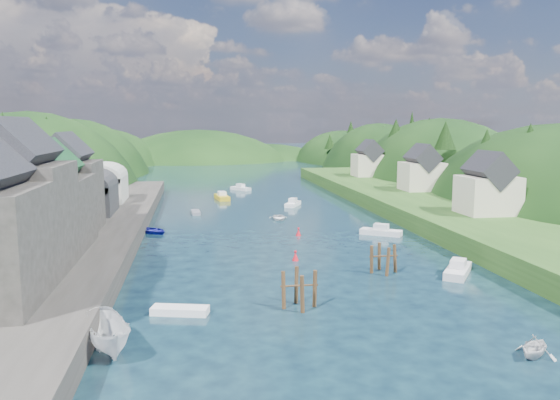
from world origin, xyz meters
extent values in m
plane|color=black|center=(0.00, 50.00, 0.00)|extent=(600.00, 600.00, 0.00)
ellipsoid|color=black|center=(-45.00, 75.00, -9.10)|extent=(44.00, 75.56, 52.00)
ellipsoid|color=black|center=(-45.00, 118.00, -8.43)|extent=(44.00, 75.56, 48.19)
ellipsoid|color=black|center=(-45.00, 160.00, -6.82)|extent=(44.00, 75.56, 39.00)
ellipsoid|color=black|center=(45.00, 32.00, -7.78)|extent=(36.00, 75.56, 44.49)
ellipsoid|color=black|center=(45.00, 75.00, -8.40)|extent=(36.00, 75.56, 48.00)
ellipsoid|color=black|center=(45.00, 118.00, -7.78)|extent=(36.00, 75.56, 44.49)
ellipsoid|color=black|center=(45.00, 160.00, -6.30)|extent=(36.00, 75.56, 36.00)
ellipsoid|color=black|center=(-10.00, 170.00, -10.00)|extent=(80.00, 60.00, 44.00)
ellipsoid|color=black|center=(18.00, 180.00, -12.00)|extent=(70.00, 56.00, 36.00)
cone|color=black|center=(-37.69, 37.26, 12.28)|extent=(3.35, 3.35, 7.54)
cone|color=black|center=(-39.14, 66.11, 12.75)|extent=(4.73, 4.73, 5.96)
cone|color=black|center=(-40.77, 75.96, 13.05)|extent=(4.34, 4.34, 6.90)
cone|color=black|center=(-38.65, 83.22, 8.26)|extent=(5.28, 5.28, 4.85)
cone|color=black|center=(-42.82, 98.32, 12.36)|extent=(4.77, 4.77, 6.64)
cone|color=black|center=(-35.40, 104.89, 8.67)|extent=(4.07, 4.07, 5.35)
cone|color=black|center=(-42.36, 119.24, 9.91)|extent=(4.56, 4.56, 8.41)
cone|color=black|center=(-42.09, 122.28, 8.12)|extent=(4.75, 4.75, 5.57)
cone|color=black|center=(-40.68, 133.55, 8.74)|extent=(4.27, 4.27, 6.78)
cone|color=black|center=(38.78, 31.31, 11.12)|extent=(5.03, 5.03, 6.62)
cone|color=black|center=(36.64, 39.94, 10.04)|extent=(5.29, 5.29, 6.83)
cone|color=black|center=(35.15, 52.07, 12.18)|extent=(4.07, 4.07, 5.38)
cone|color=black|center=(40.15, 60.80, 8.07)|extent=(3.40, 3.40, 5.59)
cone|color=black|center=(42.22, 75.28, 11.38)|extent=(4.94, 4.94, 8.70)
cone|color=black|center=(35.66, 78.98, 12.25)|extent=(5.25, 5.25, 6.40)
cone|color=black|center=(44.09, 89.94, 13.01)|extent=(3.36, 3.36, 9.09)
cone|color=black|center=(42.89, 108.07, 10.40)|extent=(4.57, 4.57, 6.48)
cone|color=black|center=(43.20, 119.77, 9.02)|extent=(3.59, 3.59, 6.16)
cone|color=black|center=(39.78, 130.67, 11.92)|extent=(4.14, 4.14, 6.65)
cone|color=black|center=(34.54, 137.90, 8.17)|extent=(3.83, 3.83, 5.04)
cube|color=#2D2B28|center=(-24.00, 20.00, 1.00)|extent=(12.00, 110.00, 2.00)
cube|color=#234719|center=(-31.00, 20.00, 1.25)|extent=(12.00, 110.00, 2.50)
cube|color=#2D2B28|center=(-26.00, 3.00, 6.50)|extent=(8.00, 9.00, 9.00)
cube|color=black|center=(-26.00, 3.00, 11.96)|extent=(5.88, 9.36, 5.88)
cube|color=#2D2B28|center=(-26.00, 12.00, 5.50)|extent=(8.00, 9.00, 7.00)
cube|color=#1E592D|center=(-26.00, 12.00, 9.96)|extent=(5.88, 9.36, 5.88)
cube|color=#2D2B28|center=(-26.00, 21.00, 6.00)|extent=(7.00, 8.00, 8.00)
cube|color=black|center=(-26.00, 21.00, 10.84)|extent=(5.15, 8.32, 5.15)
cube|color=#2D2D30|center=(-26.00, 33.00, 4.00)|extent=(7.00, 9.00, 4.00)
cylinder|color=#2D2D30|center=(-26.00, 33.00, 6.00)|extent=(7.00, 9.00, 7.00)
cube|color=#B2B2A8|center=(-26.00, 45.00, 4.00)|extent=(7.00, 9.00, 4.00)
cylinder|color=#B2B2A8|center=(-26.00, 45.00, 6.00)|extent=(7.00, 9.00, 7.00)
cube|color=#234719|center=(25.00, 40.00, 1.20)|extent=(16.00, 120.00, 2.40)
cube|color=beige|center=(27.00, 22.00, 4.90)|extent=(7.00, 6.00, 5.00)
cube|color=black|center=(27.00, 22.00, 8.24)|extent=(5.15, 6.24, 5.15)
cube|color=beige|center=(29.00, 48.00, 4.90)|extent=(7.00, 6.00, 5.00)
cube|color=black|center=(29.00, 48.00, 8.24)|extent=(5.15, 6.24, 5.15)
cube|color=beige|center=(28.00, 75.00, 4.90)|extent=(7.00, 6.00, 5.00)
cube|color=black|center=(28.00, 75.00, 8.24)|extent=(5.15, 6.24, 5.15)
cylinder|color=#382314|center=(-2.29, -4.14, 1.19)|extent=(0.32, 0.32, 3.57)
cylinder|color=#382314|center=(-3.53, -2.90, 1.19)|extent=(0.32, 0.32, 3.57)
cylinder|color=#382314|center=(-4.77, -4.14, 1.19)|extent=(0.32, 0.32, 3.57)
cylinder|color=#382314|center=(-3.53, -5.37, 1.19)|extent=(0.32, 0.32, 3.57)
cylinder|color=#382314|center=(-3.53, -4.14, 1.78)|extent=(2.97, 0.16, 0.16)
cylinder|color=#382314|center=(7.61, 4.55, 1.07)|extent=(0.32, 0.32, 3.34)
cylinder|color=#382314|center=(6.43, 5.73, 1.07)|extent=(0.32, 0.32, 3.34)
cylinder|color=#382314|center=(5.25, 4.55, 1.07)|extent=(0.32, 0.32, 3.34)
cylinder|color=#382314|center=(6.43, 3.37, 1.07)|extent=(0.32, 0.32, 3.34)
cylinder|color=#382314|center=(6.43, 4.55, 1.64)|extent=(2.83, 0.16, 0.16)
cone|color=#B40E1A|center=(-1.10, 10.50, 0.45)|extent=(0.70, 0.70, 0.90)
sphere|color=#B40E1A|center=(-1.10, 10.50, 0.95)|extent=(0.30, 0.30, 0.30)
cone|color=#B40E1A|center=(1.63, 23.05, 0.45)|extent=(0.70, 0.70, 0.90)
sphere|color=#B40E1A|center=(1.63, 23.05, 0.95)|extent=(0.30, 0.30, 0.30)
imported|color=silver|center=(9.19, -15.29, 0.65)|extent=(3.99, 3.91, 1.59)
cube|color=silver|center=(-1.66, 72.56, 0.31)|extent=(4.39, 4.92, 0.70)
cube|color=silver|center=(-1.66, 72.56, 1.05)|extent=(1.98, 2.08, 0.70)
cube|color=white|center=(5.47, 48.31, 0.31)|extent=(3.68, 5.14, 0.69)
cube|color=silver|center=(5.47, 48.31, 1.04)|extent=(1.80, 2.06, 0.70)
imported|color=silver|center=(-17.00, -10.42, 1.08)|extent=(4.29, 6.78, 2.45)
cube|color=silver|center=(12.31, 21.92, 0.33)|extent=(5.38, 4.36, 0.74)
cube|color=silver|center=(12.31, 21.92, 1.09)|extent=(2.22, 2.04, 0.70)
imported|color=#1C1D9C|center=(-17.00, 27.84, 0.32)|extent=(5.51, 5.54, 0.94)
cube|color=gold|center=(-6.37, 58.57, 0.38)|extent=(2.84, 6.29, 0.85)
cube|color=silver|center=(-6.37, 58.57, 1.20)|extent=(1.69, 2.30, 0.70)
cube|color=silver|center=(13.25, 2.76, 0.35)|extent=(4.76, 5.68, 0.79)
cube|color=silver|center=(13.25, 2.76, 1.14)|extent=(2.20, 2.36, 0.70)
cube|color=white|center=(-12.74, -4.17, 0.27)|extent=(4.52, 2.44, 0.60)
imported|color=white|center=(0.99, 35.45, 0.26)|extent=(3.04, 4.10, 0.82)
cube|color=slate|center=(-11.39, 42.33, 0.24)|extent=(1.57, 3.95, 0.54)
camera|label=1|loc=(-11.41, -44.61, 14.33)|focal=35.00mm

